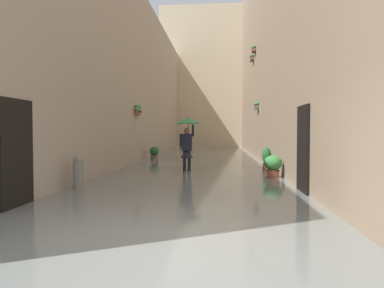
{
  "coord_description": "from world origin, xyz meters",
  "views": [
    {
      "loc": [
        -0.97,
        4.88,
        1.56
      ],
      "look_at": [
        0.11,
        -8.87,
        1.08
      ],
      "focal_mm": 33.34,
      "sensor_mm": 36.0,
      "label": 1
    }
  ],
  "objects_px": {
    "person_wading": "(188,133)",
    "mooring_bollard": "(78,173)",
    "potted_plant_near_right": "(154,153)",
    "potted_plant_mid_left": "(267,159)",
    "potted_plant_far_left": "(273,166)"
  },
  "relations": [
    {
      "from": "person_wading",
      "to": "mooring_bollard",
      "type": "relative_size",
      "value": 2.24
    },
    {
      "from": "mooring_bollard",
      "to": "person_wading",
      "type": "bearing_deg",
      "value": -118.9
    },
    {
      "from": "person_wading",
      "to": "potted_plant_near_right",
      "type": "height_order",
      "value": "person_wading"
    },
    {
      "from": "potted_plant_mid_left",
      "to": "potted_plant_far_left",
      "type": "bearing_deg",
      "value": 87.88
    },
    {
      "from": "potted_plant_far_left",
      "to": "potted_plant_mid_left",
      "type": "relative_size",
      "value": 0.83
    },
    {
      "from": "potted_plant_far_left",
      "to": "potted_plant_mid_left",
      "type": "xyz_separation_m",
      "value": [
        -0.08,
        -2.18,
        0.04
      ]
    },
    {
      "from": "potted_plant_near_right",
      "to": "mooring_bollard",
      "type": "relative_size",
      "value": 0.81
    },
    {
      "from": "person_wading",
      "to": "potted_plant_mid_left",
      "type": "xyz_separation_m",
      "value": [
        -3.0,
        -0.49,
        -1.01
      ]
    },
    {
      "from": "potted_plant_mid_left",
      "to": "person_wading",
      "type": "bearing_deg",
      "value": 9.36
    },
    {
      "from": "potted_plant_near_right",
      "to": "potted_plant_mid_left",
      "type": "distance_m",
      "value": 7.05
    },
    {
      "from": "potted_plant_far_left",
      "to": "mooring_bollard",
      "type": "bearing_deg",
      "value": 26.98
    },
    {
      "from": "potted_plant_near_right",
      "to": "mooring_bollard",
      "type": "height_order",
      "value": "mooring_bollard"
    },
    {
      "from": "potted_plant_mid_left",
      "to": "potted_plant_near_right",
      "type": "bearing_deg",
      "value": -42.08
    },
    {
      "from": "mooring_bollard",
      "to": "potted_plant_near_right",
      "type": "bearing_deg",
      "value": -91.17
    },
    {
      "from": "potted_plant_near_right",
      "to": "mooring_bollard",
      "type": "bearing_deg",
      "value": 88.83
    }
  ]
}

